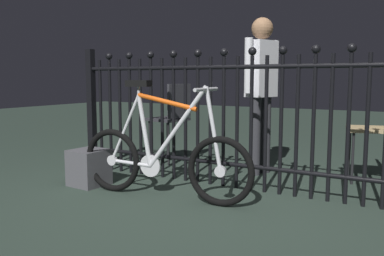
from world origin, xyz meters
TOP-DOWN VIEW (x-y plane):
  - ground_plane at (0.00, 0.00)m, footprint 20.00×20.00m
  - iron_fence at (-0.04, 0.55)m, footprint 3.27×0.07m
  - bicycle at (-0.32, -0.02)m, footprint 1.49×0.40m
  - chair_charcoal at (-1.00, 1.18)m, footprint 0.43×0.42m
  - chair_tan at (1.09, 1.39)m, footprint 0.48×0.47m
  - person_visitor at (0.04, 1.17)m, footprint 0.26×0.46m
  - display_crate at (-1.11, -0.02)m, footprint 0.31×0.31m

SIDE VIEW (x-z plane):
  - ground_plane at x=0.00m, z-range 0.00..0.00m
  - display_crate at x=-1.11m, z-range 0.00..0.32m
  - bicycle at x=-0.32m, z-range -0.14..0.78m
  - chair_tan at x=1.09m, z-range 0.11..0.97m
  - chair_charcoal at x=-1.00m, z-range 0.11..0.99m
  - iron_fence at x=-0.04m, z-range 0.01..1.25m
  - person_visitor at x=0.04m, z-range 0.14..1.66m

